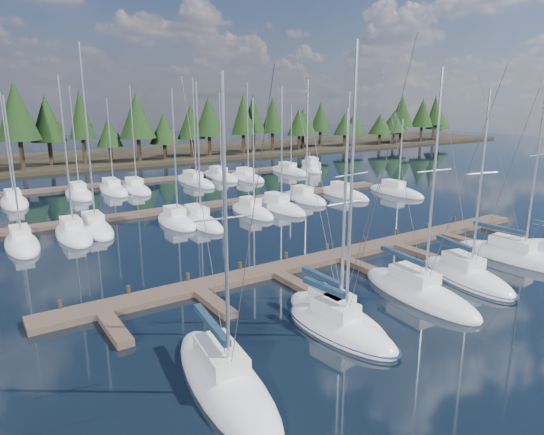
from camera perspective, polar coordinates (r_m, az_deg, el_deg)
ground at (r=47.81m, az=-1.93°, el=-0.88°), size 260.00×260.00×0.00m
far_shore at (r=103.03m, az=-19.71°, el=6.58°), size 220.00×30.00×0.60m
main_dock at (r=37.98m, az=8.08°, el=-4.71°), size 44.00×6.13×0.90m
back_docks at (r=64.89m, az=-10.99°, el=3.05°), size 50.00×21.80×0.40m
front_sailboat_0 at (r=22.45m, az=-5.56°, el=-18.55°), size 4.10×10.35×14.07m
front_sailboat_1 at (r=26.87m, az=8.00°, el=-12.71°), size 3.63×7.97×15.70m
front_sailboat_2 at (r=28.13m, az=7.47°, el=-11.46°), size 2.74×7.86×12.58m
front_sailboat_3 at (r=32.44m, az=16.83°, el=-8.39°), size 3.80×9.67×14.74m
front_sailboat_4 at (r=36.30m, az=21.84°, el=-6.39°), size 4.63×8.90×13.64m
front_sailboat_5 at (r=42.07m, az=26.85°, el=-4.15°), size 3.60×10.09×14.89m
back_sailboat_rows at (r=60.91m, az=-8.54°, el=2.51°), size 46.23×33.21×17.69m
motor_yacht_right at (r=82.94m, az=4.63°, el=5.81°), size 4.83×8.12×3.84m
tree_line at (r=92.64m, az=-19.30°, el=10.35°), size 184.13×11.79×14.18m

